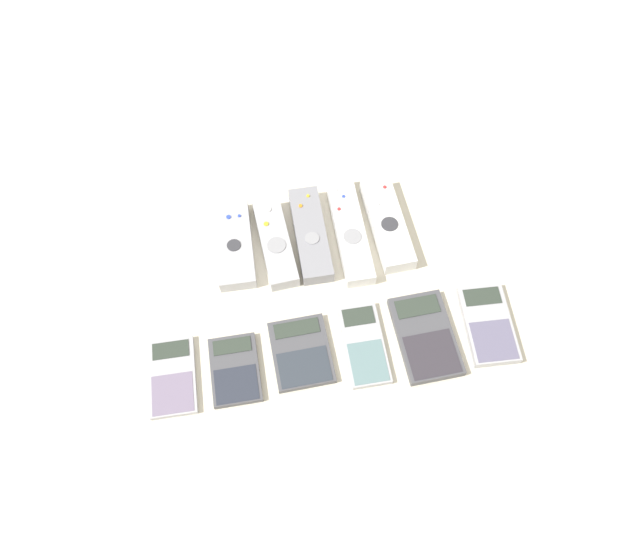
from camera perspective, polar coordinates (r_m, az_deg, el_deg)
ground_plane at (r=1.02m, az=0.32°, el=-1.95°), size 3.00×3.00×0.00m
remote_0 at (r=1.06m, az=-7.84°, el=3.26°), size 0.07×0.17×0.03m
remote_1 at (r=1.06m, az=-4.10°, el=3.42°), size 0.06×0.17×0.03m
remote_2 at (r=1.06m, az=-0.71°, el=4.21°), size 0.05×0.18×0.03m
remote_3 at (r=1.07m, az=2.73°, el=4.59°), size 0.05×0.21×0.03m
remote_4 at (r=1.08m, az=6.17°, el=5.12°), size 0.06×0.18×0.03m
calculator_0 at (r=0.99m, az=-13.34°, el=-8.59°), size 0.07×0.13×0.01m
calculator_1 at (r=0.97m, az=-7.78°, el=-8.13°), size 0.07×0.11×0.01m
calculator_2 at (r=0.97m, az=-1.73°, el=-6.63°), size 0.09×0.12×0.01m
calculator_3 at (r=0.98m, az=4.04°, el=-5.89°), size 0.06×0.14×0.01m
calculator_4 at (r=1.00m, az=9.61°, el=-5.10°), size 0.09×0.15×0.02m
calculator_5 at (r=1.03m, az=15.10°, el=-3.93°), size 0.08×0.14×0.02m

